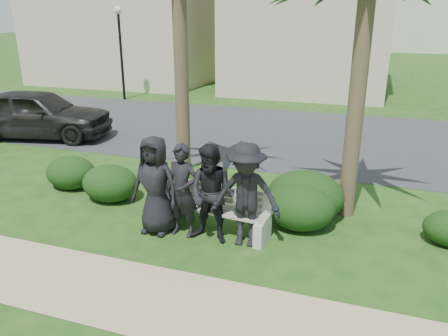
{
  "coord_description": "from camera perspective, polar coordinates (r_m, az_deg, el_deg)",
  "views": [
    {
      "loc": [
        2.51,
        -6.52,
        3.9
      ],
      "look_at": [
        -0.08,
        1.0,
        1.11
      ],
      "focal_mm": 35.0,
      "sensor_mm": 36.0,
      "label": 1
    }
  ],
  "objects": [
    {
      "name": "stucco_bldg_left",
      "position": [
        28.49,
        -12.3,
        18.47
      ],
      "size": [
        10.4,
        8.4,
        7.3
      ],
      "color": "beige",
      "rests_on": "ground"
    },
    {
      "name": "hedge_b",
      "position": [
        9.97,
        -14.66,
        -1.8
      ],
      "size": [
        1.26,
        1.04,
        0.82
      ],
      "primitive_type": "ellipsoid",
      "color": "#0F330E",
      "rests_on": "ground"
    },
    {
      "name": "asphalt_street",
      "position": [
        15.24,
        8.88,
        4.3
      ],
      "size": [
        160.0,
        8.0,
        0.01
      ],
      "primitive_type": "cube",
      "color": "#2D2D30",
      "rests_on": "ground"
    },
    {
      "name": "footpath",
      "position": [
        6.62,
        -7.61,
        -16.95
      ],
      "size": [
        30.0,
        1.6,
        0.01
      ],
      "primitive_type": "cube",
      "color": "tan",
      "rests_on": "ground"
    },
    {
      "name": "hedge_a",
      "position": [
        10.96,
        -19.38,
        -0.44
      ],
      "size": [
        1.2,
        1.0,
        0.79
      ],
      "primitive_type": "ellipsoid",
      "color": "#0F330E",
      "rests_on": "ground"
    },
    {
      "name": "hedge_e",
      "position": [
        8.93,
        10.6,
        -3.36
      ],
      "size": [
        1.54,
        1.27,
        1.0
      ],
      "primitive_type": "ellipsoid",
      "color": "#0F330E",
      "rests_on": "ground"
    },
    {
      "name": "hedge_d",
      "position": [
        8.52,
        9.83,
        -4.85
      ],
      "size": [
        1.37,
        1.13,
        0.89
      ],
      "primitive_type": "ellipsoid",
      "color": "#0F330E",
      "rests_on": "ground"
    },
    {
      "name": "hedge_c",
      "position": [
        9.38,
        -6.07,
        -2.77
      ],
      "size": [
        1.18,
        0.97,
        0.77
      ],
      "primitive_type": "ellipsoid",
      "color": "#0F330E",
      "rests_on": "ground"
    },
    {
      "name": "man_b",
      "position": [
        7.97,
        -5.48,
        -2.99
      ],
      "size": [
        0.67,
        0.46,
        1.76
      ],
      "primitive_type": "imported",
      "rotation": [
        0.0,
        0.0,
        -0.06
      ],
      "color": "black",
      "rests_on": "ground"
    },
    {
      "name": "stucco_bldg_right",
      "position": [
        24.77,
        11.41,
        18.46
      ],
      "size": [
        8.4,
        8.4,
        7.3
      ],
      "color": "beige",
      "rests_on": "ground"
    },
    {
      "name": "street_lamp",
      "position": [
        21.83,
        -13.44,
        16.35
      ],
      "size": [
        0.36,
        0.36,
        4.29
      ],
      "color": "black",
      "rests_on": "ground"
    },
    {
      "name": "man_d",
      "position": [
        7.59,
        2.89,
        -3.58
      ],
      "size": [
        1.28,
        0.81,
        1.89
      ],
      "primitive_type": "imported",
      "rotation": [
        0.0,
        0.0,
        0.09
      ],
      "color": "black",
      "rests_on": "ground"
    },
    {
      "name": "man_c",
      "position": [
        7.71,
        -1.57,
        -3.49
      ],
      "size": [
        0.93,
        0.74,
        1.82
      ],
      "primitive_type": "imported",
      "rotation": [
        0.0,
        0.0,
        -0.07
      ],
      "color": "black",
      "rests_on": "ground"
    },
    {
      "name": "car_a",
      "position": [
        15.82,
        -23.16,
        6.55
      ],
      "size": [
        5.07,
        2.89,
        1.63
      ],
      "primitive_type": "imported",
      "rotation": [
        0.0,
        0.0,
        1.79
      ],
      "color": "black",
      "rests_on": "ground"
    },
    {
      "name": "park_bench",
      "position": [
        8.32,
        -2.31,
        -5.64
      ],
      "size": [
        2.49,
        0.79,
        0.85
      ],
      "rotation": [
        0.0,
        0.0,
        -0.09
      ],
      "color": "#A79C8C",
      "rests_on": "ground"
    },
    {
      "name": "ground",
      "position": [
        8.0,
        -1.84,
        -9.82
      ],
      "size": [
        160.0,
        160.0,
        0.0
      ],
      "primitive_type": "plane",
      "color": "#1D4413",
      "rests_on": "ground"
    },
    {
      "name": "man_a",
      "position": [
        8.14,
        -8.96,
        -2.25
      ],
      "size": [
        0.94,
        0.64,
        1.87
      ],
      "primitive_type": "imported",
      "rotation": [
        0.0,
        0.0,
        -0.05
      ],
      "color": "black",
      "rests_on": "ground"
    }
  ]
}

